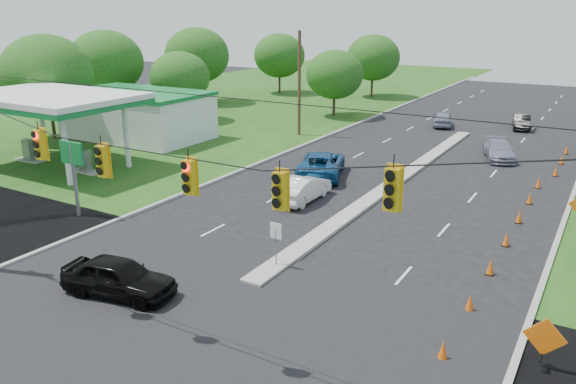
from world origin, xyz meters
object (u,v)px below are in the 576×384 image
Objects in this scene: gas_station at (124,112)px; black_sedan at (119,277)px; white_sedan at (303,188)px; blue_pickup at (321,164)px.

gas_station is 27.77m from black_sedan.
black_sedan is 1.02× the size of white_sedan.
gas_station is at bearing -22.24° from blue_pickup.
blue_pickup is at bearing -74.39° from white_sedan.
black_sedan is 18.77m from blue_pickup.
white_sedan is at bearing -12.77° from black_sedan.
blue_pickup is at bearing -2.13° from gas_station.
black_sedan is 13.65m from white_sedan.
gas_station is at bearing -16.39° from white_sedan.
white_sedan is 0.74× the size of blue_pickup.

